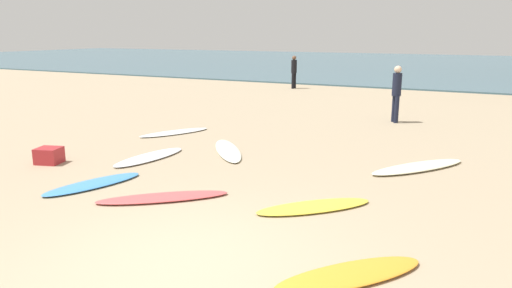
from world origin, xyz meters
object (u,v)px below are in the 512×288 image
object	(u,v)px
beachgoer_mid	(294,70)
beachgoer_near	(397,91)
surfboard_0	(314,207)
surfboard_1	(350,275)
surfboard_2	(418,167)
surfboard_3	(228,150)
surfboard_7	(174,132)
surfboard_6	(150,157)
surfboard_4	(163,197)
beach_cooler	(49,156)
surfboard_5	(93,184)

from	to	relation	value
beachgoer_mid	beachgoer_near	bearing A→B (deg)	45.81
surfboard_0	surfboard_1	xyz separation A→B (m)	(1.12, -1.90, 0.00)
surfboard_1	surfboard_2	world-z (taller)	surfboard_2
surfboard_1	surfboard_3	distance (m)	6.18
surfboard_3	surfboard_7	xyz separation A→B (m)	(-2.39, 1.14, -0.00)
surfboard_2	surfboard_3	distance (m)	4.30
surfboard_0	surfboard_6	world-z (taller)	surfboard_6
surfboard_2	surfboard_4	xyz separation A→B (m)	(-3.61, -3.87, -0.01)
surfboard_1	surfboard_2	distance (m)	5.03
surfboard_7	beach_cooler	bearing A→B (deg)	-71.26
surfboard_1	surfboard_2	size ratio (longest dim) A/B	0.80
surfboard_0	beachgoer_near	bearing A→B (deg)	137.38
surfboard_0	surfboard_2	xyz separation A→B (m)	(1.16, 3.13, 0.01)
surfboard_2	beachgoer_mid	distance (m)	14.63
surfboard_0	surfboard_1	size ratio (longest dim) A/B	1.01
surfboard_4	beachgoer_mid	bearing A→B (deg)	-25.17
surfboard_0	surfboard_1	bearing A→B (deg)	-14.12
surfboard_2	beachgoer_near	bearing A→B (deg)	-37.64
surfboard_5	beachgoer_near	distance (m)	9.79
surfboard_0	surfboard_2	distance (m)	3.34
surfboard_2	surfboard_6	world-z (taller)	surfboard_2
surfboard_7	surfboard_3	bearing A→B (deg)	1.72
beachgoer_near	beach_cooler	xyz separation A→B (m)	(-5.77, -8.26, -0.82)
surfboard_3	surfboard_6	size ratio (longest dim) A/B	1.15
surfboard_3	surfboard_6	bearing A→B (deg)	8.65
beachgoer_mid	surfboard_3	bearing A→B (deg)	19.78
surfboard_0	surfboard_4	size ratio (longest dim) A/B	0.89
surfboard_0	surfboard_4	world-z (taller)	surfboard_4
surfboard_0	beach_cooler	xyz separation A→B (m)	(-6.05, -0.00, 0.14)
surfboard_5	surfboard_7	bearing A→B (deg)	125.24
surfboard_6	surfboard_3	bearing A→B (deg)	53.37
surfboard_5	beachgoer_near	size ratio (longest dim) A/B	1.08
surfboard_6	beach_cooler	bearing A→B (deg)	-135.77
surfboard_1	surfboard_5	bearing A→B (deg)	28.15
surfboard_1	beachgoer_near	world-z (taller)	beachgoer_near
surfboard_7	beachgoer_near	world-z (taller)	beachgoer_near
surfboard_2	surfboard_4	distance (m)	5.29
surfboard_1	surfboard_3	xyz separation A→B (m)	(-4.22, 4.51, -0.00)
surfboard_0	beachgoer_mid	xyz separation A→B (m)	(-6.65, 15.46, 0.88)
surfboard_1	surfboard_6	xyz separation A→B (m)	(-5.49, 3.18, -0.00)
surfboard_4	surfboard_1	bearing A→B (deg)	-147.72
beachgoer_mid	surfboard_2	bearing A→B (deg)	36.70
surfboard_2	surfboard_3	bearing A→B (deg)	43.40
surfboard_0	beachgoer_mid	size ratio (longest dim) A/B	1.20
surfboard_2	beachgoer_near	distance (m)	5.42
surfboard_2	surfboard_4	world-z (taller)	surfboard_2
surfboard_2	beachgoer_mid	size ratio (longest dim) A/B	1.49
surfboard_6	surfboard_4	bearing A→B (deg)	-39.55
beach_cooler	surfboard_1	bearing A→B (deg)	-14.82
surfboard_1	surfboard_0	bearing A→B (deg)	-18.58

